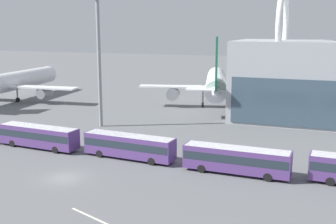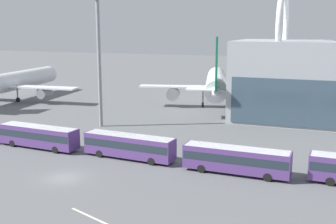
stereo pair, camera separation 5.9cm
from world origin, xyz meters
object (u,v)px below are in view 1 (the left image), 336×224
Objects in this scene: shuttle_bus_3 at (236,159)px; floodlight_mast at (98,38)px; shuttle_bus_2 at (129,145)px; airliner_at_gate_far at (216,83)px; airliner_at_gate_near at (7,83)px; shuttle_bus_1 at (39,135)px.

floodlight_mast reaches higher than shuttle_bus_3.
airliner_at_gate_far is at bearing 92.01° from shuttle_bus_2.
shuttle_bus_2 is at bearing -128.75° from airliner_at_gate_near.
airliner_at_gate_near is 1.20× the size of airliner_at_gate_far.
airliner_at_gate_near is at bearing 140.37° from shuttle_bus_1.
airliner_at_gate_far is at bearing -84.17° from airliner_at_gate_near.
airliner_at_gate_far is (48.41, 9.97, 0.82)m from airliner_at_gate_near.
airliner_at_gate_far is 2.60× the size of shuttle_bus_3.
shuttle_bus_2 is at bearing 178.11° from shuttle_bus_3.
shuttle_bus_2 is at bearing 163.65° from airliner_at_gate_far.
airliner_at_gate_near is 55.97m from shuttle_bus_2.
shuttle_bus_1 is at bearing -95.84° from floodlight_mast.
airliner_at_gate_near is 38.65m from floodlight_mast.
shuttle_bus_1 is at bearing 179.79° from shuttle_bus_3.
airliner_at_gate_near is at bearing 154.42° from shuttle_bus_3.
airliner_at_gate_far is 30.73m from floodlight_mast.
airliner_at_gate_far is 2.58× the size of shuttle_bus_2.
airliner_at_gate_far is 40.55m from shuttle_bus_2.
shuttle_bus_2 is at bearing -49.57° from floodlight_mast.
shuttle_bus_3 is at bearing -122.69° from airliner_at_gate_near.
airliner_at_gate_near is at bearing 156.01° from floodlight_mast.
floodlight_mast is (-14.59, -25.02, 10.29)m from airliner_at_gate_far.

